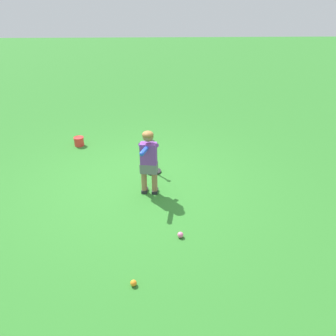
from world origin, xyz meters
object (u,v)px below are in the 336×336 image
(play_ball_midfield, at_px, (134,283))
(toy_bucket, at_px, (79,141))
(play_ball_center_lawn, at_px, (180,235))
(batting_tee, at_px, (153,167))
(child_batter, at_px, (148,157))

(play_ball_midfield, relative_size, toy_bucket, 0.34)
(play_ball_center_lawn, bearing_deg, play_ball_midfield, -35.59)
(play_ball_center_lawn, bearing_deg, batting_tee, -168.55)
(child_batter, height_order, play_ball_center_lawn, child_batter)
(child_batter, bearing_deg, play_ball_center_lawn, 20.78)
(play_ball_center_lawn, distance_m, batting_tee, 1.87)
(play_ball_center_lawn, relative_size, batting_tee, 0.13)
(child_batter, xyz_separation_m, play_ball_center_lawn, (1.13, 0.43, -0.61))
(toy_bucket, bearing_deg, child_batter, 38.17)
(play_ball_center_lawn, height_order, toy_bucket, toy_bucket)
(child_batter, relative_size, play_ball_midfield, 14.72)
(play_ball_midfield, distance_m, batting_tee, 2.65)
(play_ball_midfield, relative_size, play_ball_center_lawn, 0.91)
(child_batter, distance_m, play_ball_center_lawn, 1.36)
(child_batter, bearing_deg, batting_tee, 175.24)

